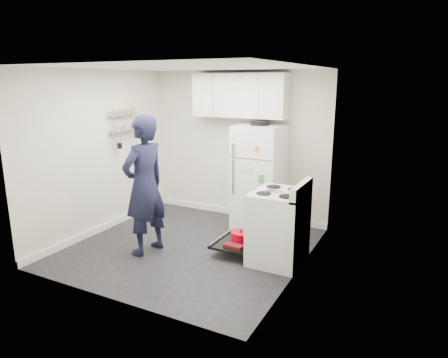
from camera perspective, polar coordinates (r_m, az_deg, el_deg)
The scene contains 7 objects.
room at distance 5.53m, azimuth -5.22°, elevation 2.10°, with size 3.21×3.21×2.51m.
electric_range at distance 5.29m, azimuth 7.68°, elevation -6.85°, with size 0.66×0.76×1.10m.
open_oven_door at distance 5.60m, azimuth 2.08°, elevation -8.66°, with size 0.55×0.70×0.22m.
refrigerator at distance 6.42m, azimuth 5.01°, elevation 0.35°, with size 0.72×0.74×1.73m.
upper_cabinets at distance 6.59m, azimuth 2.24°, elevation 11.85°, with size 1.60×0.33×0.70m, color silver.
wall_shelf_rack at distance 6.71m, azimuth -14.08°, elevation 7.85°, with size 0.14×0.60×0.61m.
person at distance 5.48m, azimuth -11.29°, elevation -0.93°, with size 0.70×0.46×1.91m, color black.
Camera 1 is at (2.88, -4.54, 2.32)m, focal length 32.00 mm.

